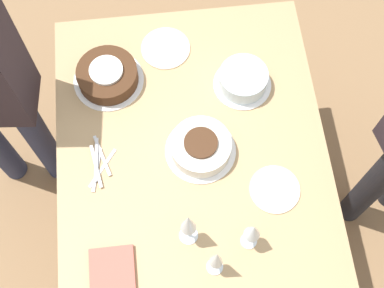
{
  "coord_description": "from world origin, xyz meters",
  "views": [
    {
      "loc": [
        0.75,
        -0.08,
        2.59
      ],
      "look_at": [
        0.0,
        0.0,
        0.82
      ],
      "focal_mm": 50.0,
      "sensor_mm": 36.0,
      "label": 1
    }
  ],
  "objects": [
    {
      "name": "cake_front_chocolate",
      "position": [
        -0.33,
        -0.29,
        0.8
      ],
      "size": [
        0.27,
        0.27,
        0.08
      ],
      "color": "white",
      "rests_on": "dining_table"
    },
    {
      "name": "fork_pile",
      "position": [
        0.02,
        -0.34,
        0.77
      ],
      "size": [
        0.22,
        0.11,
        0.01
      ],
      "color": "silver",
      "rests_on": "dining_table"
    },
    {
      "name": "wine_glass_far",
      "position": [
        0.36,
        0.16,
        0.9
      ],
      "size": [
        0.06,
        0.06,
        0.19
      ],
      "color": "silver",
      "rests_on": "dining_table"
    },
    {
      "name": "cake_center_white",
      "position": [
        0.01,
        0.03,
        0.8
      ],
      "size": [
        0.26,
        0.26,
        0.08
      ],
      "color": "white",
      "rests_on": "dining_table"
    },
    {
      "name": "cake_back_decorated",
      "position": [
        -0.25,
        0.22,
        0.81
      ],
      "size": [
        0.23,
        0.23,
        0.08
      ],
      "color": "white",
      "rests_on": "dining_table"
    },
    {
      "name": "wine_glass_near",
      "position": [
        0.44,
        0.03,
        0.91
      ],
      "size": [
        0.06,
        0.06,
        0.21
      ],
      "color": "silver",
      "rests_on": "dining_table"
    },
    {
      "name": "napkin_stack",
      "position": [
        0.43,
        -0.32,
        0.78
      ],
      "size": [
        0.19,
        0.15,
        0.02
      ],
      "color": "#B75B4C",
      "rests_on": "dining_table"
    },
    {
      "name": "wine_glass_extra",
      "position": [
        0.32,
        -0.05,
        0.93
      ],
      "size": [
        0.07,
        0.07,
        0.24
      ],
      "color": "silver",
      "rests_on": "dining_table"
    },
    {
      "name": "dining_table",
      "position": [
        0.0,
        0.0,
        0.65
      ],
      "size": [
        1.24,
        1.0,
        0.77
      ],
      "color": "tan",
      "rests_on": "ground_plane"
    },
    {
      "name": "ground_plane",
      "position": [
        0.0,
        0.0,
        0.0
      ],
      "size": [
        12.0,
        12.0,
        0.0
      ],
      "primitive_type": "plane",
      "color": "#8E6B47"
    },
    {
      "name": "dessert_plate_right",
      "position": [
        0.19,
        0.28,
        0.77
      ],
      "size": [
        0.18,
        0.18,
        0.01
      ],
      "color": "beige",
      "rests_on": "dining_table"
    },
    {
      "name": "dessert_plate_left",
      "position": [
        -0.45,
        -0.06,
        0.77
      ],
      "size": [
        0.2,
        0.2,
        0.01
      ],
      "color": "beige",
      "rests_on": "dining_table"
    }
  ]
}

